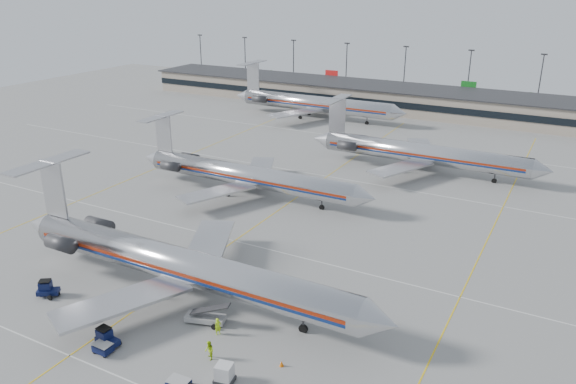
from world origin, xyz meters
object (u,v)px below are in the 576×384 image
Objects in this scene: jet_foreground at (176,263)px; tug_center at (106,338)px; jet_second_row at (244,175)px; uld_container at (224,373)px; belt_loader at (206,317)px.

tug_center is (0.10, -11.00, -2.85)m from jet_foreground.
jet_second_row is 17.33× the size of tug_center.
tug_center is at bearing 174.01° from uld_container.
jet_foreground is at bearing 135.64° from belt_loader.
uld_container is at bearing -60.54° from belt_loader.
jet_second_row is 8.71× the size of belt_loader.
jet_foreground is at bearing 131.99° from uld_container.
jet_foreground reaches higher than uld_container.
jet_second_row reaches higher than tug_center.
tug_center is 0.50× the size of belt_loader.
belt_loader reaches higher than tug_center.
uld_container is at bearing 10.62° from tug_center.
jet_second_row is at bearing 99.92° from belt_loader.
tug_center is (10.25, -40.76, -2.42)m from jet_second_row.
belt_loader is (-6.82, 6.61, -0.22)m from uld_container.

